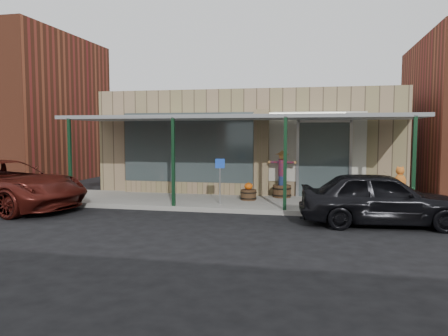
% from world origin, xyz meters
% --- Properties ---
extents(ground, '(120.00, 120.00, 0.00)m').
position_xyz_m(ground, '(0.00, 0.00, 0.00)').
color(ground, black).
rests_on(ground, ground).
extents(sidewalk, '(40.00, 3.20, 0.15)m').
position_xyz_m(sidewalk, '(0.00, 3.60, 0.07)').
color(sidewalk, gray).
rests_on(sidewalk, ground).
extents(storefront, '(12.00, 6.25, 4.20)m').
position_xyz_m(storefront, '(-0.00, 8.16, 2.09)').
color(storefront, '#8E7357').
rests_on(storefront, ground).
extents(awning, '(12.00, 3.00, 3.04)m').
position_xyz_m(awning, '(0.00, 3.56, 3.01)').
color(awning, slate).
rests_on(awning, ground).
extents(block_buildings_near, '(61.00, 8.00, 8.00)m').
position_xyz_m(block_buildings_near, '(2.01, 9.20, 3.77)').
color(block_buildings_near, brown).
rests_on(block_buildings_near, ground).
extents(barrel_scarecrow, '(1.03, 0.85, 1.74)m').
position_xyz_m(barrel_scarecrow, '(1.50, 4.80, 0.74)').
color(barrel_scarecrow, '#4A321D').
rests_on(barrel_scarecrow, sidewalk).
extents(barrel_pumpkin, '(0.72, 0.72, 0.65)m').
position_xyz_m(barrel_pumpkin, '(0.40, 3.89, 0.38)').
color(barrel_pumpkin, '#4A321D').
rests_on(barrel_pumpkin, sidewalk).
extents(handicap_sign, '(0.31, 0.06, 1.51)m').
position_xyz_m(handicap_sign, '(-0.41, 2.85, 1.12)').
color(handicap_sign, gray).
rests_on(handicap_sign, sidewalk).
extents(parked_sedan, '(4.49, 2.10, 1.59)m').
position_xyz_m(parked_sedan, '(4.47, 1.14, 0.75)').
color(parked_sedan, black).
rests_on(parked_sedan, ground).
extents(car_maroon, '(6.23, 3.79, 1.62)m').
position_xyz_m(car_maroon, '(-7.41, 1.21, 0.81)').
color(car_maroon, '#4E150F').
rests_on(car_maroon, ground).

